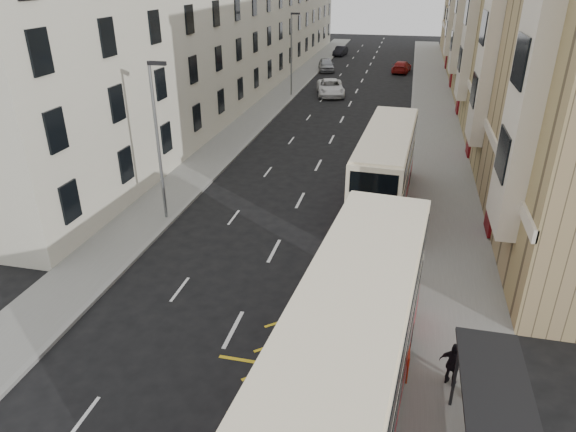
% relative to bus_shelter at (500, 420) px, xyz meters
% --- Properties ---
extents(ground, '(200.00, 200.00, 0.00)m').
position_rel_bus_shelter_xyz_m(ground, '(-8.34, 0.39, -2.14)').
color(ground, black).
rests_on(ground, ground).
extents(pavement_right, '(4.00, 120.00, 0.15)m').
position_rel_bus_shelter_xyz_m(pavement_right, '(-0.34, 30.39, -2.06)').
color(pavement_right, slate).
rests_on(pavement_right, ground).
extents(pavement_left, '(3.00, 120.00, 0.15)m').
position_rel_bus_shelter_xyz_m(pavement_left, '(-15.84, 30.39, -2.06)').
color(pavement_left, slate).
rests_on(pavement_left, ground).
extents(kerb_right, '(0.25, 120.00, 0.15)m').
position_rel_bus_shelter_xyz_m(kerb_right, '(-2.34, 30.39, -2.06)').
color(kerb_right, gray).
rests_on(kerb_right, ground).
extents(kerb_left, '(0.25, 120.00, 0.15)m').
position_rel_bus_shelter_xyz_m(kerb_left, '(-14.34, 30.39, -2.06)').
color(kerb_left, gray).
rests_on(kerb_left, ground).
extents(road_markings, '(10.00, 110.00, 0.01)m').
position_rel_bus_shelter_xyz_m(road_markings, '(-8.34, 45.39, -2.13)').
color(road_markings, silver).
rests_on(road_markings, ground).
extents(terrace_right, '(10.75, 79.00, 15.25)m').
position_rel_bus_shelter_xyz_m(terrace_right, '(6.54, 45.77, 5.38)').
color(terrace_right, '#9A8059').
rests_on(terrace_right, ground).
extents(terrace_left, '(9.18, 79.00, 13.25)m').
position_rel_bus_shelter_xyz_m(terrace_left, '(-21.77, 45.89, 4.38)').
color(terrace_left, beige).
rests_on(terrace_left, ground).
extents(bus_shelter, '(1.65, 4.25, 2.70)m').
position_rel_bus_shelter_xyz_m(bus_shelter, '(0.00, 0.00, 0.00)').
color(bus_shelter, black).
rests_on(bus_shelter, pavement_right).
extents(guard_railing, '(0.06, 6.56, 1.01)m').
position_rel_bus_shelter_xyz_m(guard_railing, '(-2.09, 6.14, -1.28)').
color(guard_railing, '#AC2A11').
rests_on(guard_railing, pavement_right).
extents(street_lamp_near, '(0.93, 0.18, 8.00)m').
position_rel_bus_shelter_xyz_m(street_lamp_near, '(-14.69, 12.39, 2.50)').
color(street_lamp_near, gray).
rests_on(street_lamp_near, pavement_left).
extents(street_lamp_far, '(0.93, 0.18, 8.00)m').
position_rel_bus_shelter_xyz_m(street_lamp_far, '(-14.69, 42.39, 2.50)').
color(street_lamp_far, gray).
rests_on(street_lamp_far, pavement_left).
extents(double_decker_front, '(3.93, 12.50, 4.90)m').
position_rel_bus_shelter_xyz_m(double_decker_front, '(-3.74, 0.88, 0.36)').
color(double_decker_front, '#FFEFC8').
rests_on(double_decker_front, ground).
extents(double_decker_rear, '(3.07, 11.06, 4.37)m').
position_rel_bus_shelter_xyz_m(double_decker_rear, '(-3.72, 16.55, 0.09)').
color(double_decker_rear, '#FFEFC8').
rests_on(double_decker_rear, ground).
extents(pedestrian_mid, '(1.08, 0.99, 1.80)m').
position_rel_bus_shelter_xyz_m(pedestrian_mid, '(0.09, 2.72, -1.09)').
color(pedestrian_mid, black).
rests_on(pedestrian_mid, pavement_right).
extents(pedestrian_far, '(0.98, 0.74, 1.54)m').
position_rel_bus_shelter_xyz_m(pedestrian_far, '(-0.74, 3.18, -1.22)').
color(pedestrian_far, black).
rests_on(pedestrian_far, pavement_right).
extents(white_van, '(3.82, 6.17, 1.60)m').
position_rel_bus_shelter_xyz_m(white_van, '(-10.83, 43.75, -1.34)').
color(white_van, white).
rests_on(white_van, ground).
extents(car_silver, '(2.90, 5.01, 1.60)m').
position_rel_bus_shelter_xyz_m(car_silver, '(-13.54, 57.70, -1.34)').
color(car_silver, '#97999E').
rests_on(car_silver, ground).
extents(car_dark, '(1.94, 4.24, 1.35)m').
position_rel_bus_shelter_xyz_m(car_dark, '(-13.54, 71.31, -1.46)').
color(car_dark, black).
rests_on(car_dark, ground).
extents(car_red, '(2.57, 5.11, 1.42)m').
position_rel_bus_shelter_xyz_m(car_red, '(-4.00, 58.78, -1.43)').
color(car_red, maroon).
rests_on(car_red, ground).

